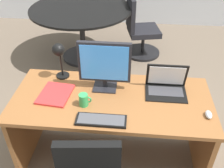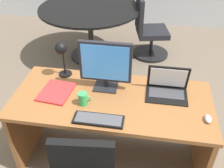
# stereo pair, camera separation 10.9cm
# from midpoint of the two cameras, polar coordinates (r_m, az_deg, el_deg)

# --- Properties ---
(ground) EXTENTS (12.00, 12.00, 0.00)m
(ground) POSITION_cam_midpoint_polar(r_m,az_deg,el_deg) (3.80, 1.29, 2.43)
(ground) COLOR #6B5B4C
(desk) EXTENTS (1.66, 0.74, 0.74)m
(desk) POSITION_cam_midpoint_polar(r_m,az_deg,el_deg) (2.33, -1.32, -6.58)
(desk) COLOR brown
(desk) RESTS_ON ground
(monitor) EXTENTS (0.44, 0.16, 0.44)m
(monitor) POSITION_cam_midpoint_polar(r_m,az_deg,el_deg) (2.13, -3.13, 4.37)
(monitor) COLOR black
(monitor) RESTS_ON desk
(laptop) EXTENTS (0.34, 0.25, 0.24)m
(laptop) POSITION_cam_midpoint_polar(r_m,az_deg,el_deg) (2.24, 10.44, 0.22)
(laptop) COLOR black
(laptop) RESTS_ON desk
(keyboard) EXTENTS (0.38, 0.13, 0.02)m
(keyboard) POSITION_cam_midpoint_polar(r_m,az_deg,el_deg) (1.95, -4.00, -7.96)
(keyboard) COLOR black
(keyboard) RESTS_ON desk
(mouse) EXTENTS (0.05, 0.09, 0.04)m
(mouse) POSITION_cam_midpoint_polar(r_m,az_deg,el_deg) (2.09, 19.04, -6.38)
(mouse) COLOR #B7BABF
(mouse) RESTS_ON desk
(desk_lamp) EXTENTS (0.12, 0.14, 0.35)m
(desk_lamp) POSITION_cam_midpoint_polar(r_m,az_deg,el_deg) (2.32, -12.87, 6.42)
(desk_lamp) COLOR black
(desk_lamp) RESTS_ON desk
(book) EXTENTS (0.28, 0.33, 0.02)m
(book) POSITION_cam_midpoint_polar(r_m,az_deg,el_deg) (2.25, -13.67, -2.16)
(book) COLOR red
(book) RESTS_ON desk
(coffee_mug) EXTENTS (0.10, 0.07, 0.11)m
(coffee_mug) POSITION_cam_midpoint_polar(r_m,az_deg,el_deg) (2.07, -7.71, -3.52)
(coffee_mug) COLOR green
(coffee_mug) RESTS_ON desk
(meeting_table) EXTENTS (1.46, 1.46, 0.81)m
(meeting_table) POSITION_cam_midpoint_polar(r_m,az_deg,el_deg) (3.95, -7.54, 13.65)
(meeting_table) COLOR black
(meeting_table) RESTS_ON ground
(meeting_chair_near) EXTENTS (0.57, 0.56, 0.94)m
(meeting_chair_near) POSITION_cam_midpoint_polar(r_m,az_deg,el_deg) (4.13, 5.29, 11.16)
(meeting_chair_near) COLOR black
(meeting_chair_near) RESTS_ON ground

